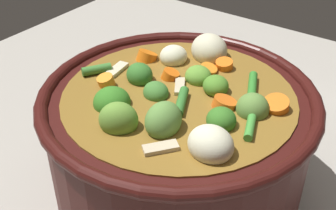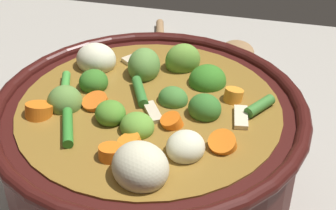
{
  "view_description": "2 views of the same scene",
  "coord_description": "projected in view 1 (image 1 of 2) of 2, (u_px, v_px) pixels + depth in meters",
  "views": [
    {
      "loc": [
        -0.23,
        0.34,
        0.41
      ],
      "look_at": [
        0.02,
        -0.01,
        0.12
      ],
      "focal_mm": 46.98,
      "sensor_mm": 36.0,
      "label": 1
    },
    {
      "loc": [
        0.11,
        -0.39,
        0.43
      ],
      "look_at": [
        0.01,
        0.02,
        0.14
      ],
      "focal_mm": 53.47,
      "sensor_mm": 36.0,
      "label": 2
    }
  ],
  "objects": [
    {
      "name": "ground_plane",
      "position": [
        177.0,
        190.0,
        0.57
      ],
      "size": [
        1.1,
        1.1,
        0.0
      ],
      "primitive_type": "plane",
      "color": "#9E998E"
    },
    {
      "name": "cooking_pot",
      "position": [
        178.0,
        141.0,
        0.52
      ],
      "size": [
        0.31,
        0.31,
        0.18
      ],
      "color": "#38110F",
      "rests_on": "ground_plane"
    }
  ]
}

